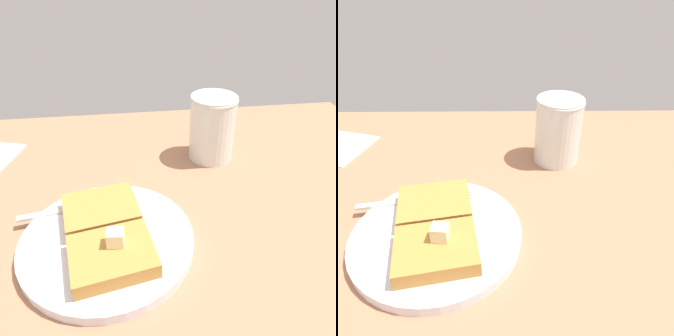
# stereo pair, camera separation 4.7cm
# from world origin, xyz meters

# --- Properties ---
(table_surface) EXTENTS (0.94, 0.94, 0.03)m
(table_surface) POSITION_xyz_m (0.00, 0.00, 0.01)
(table_surface) COLOR #A57050
(table_surface) RESTS_ON ground
(plate) EXTENTS (0.21, 0.21, 0.01)m
(plate) POSITION_xyz_m (0.07, 0.06, 0.04)
(plate) COLOR white
(plate) RESTS_ON table_surface
(toast_slice_left) EXTENTS (0.09, 0.11, 0.02)m
(toast_slice_left) POSITION_xyz_m (0.03, 0.05, 0.05)
(toast_slice_left) COLOR #BC8139
(toast_slice_left) RESTS_ON plate
(toast_slice_middle) EXTENTS (0.09, 0.11, 0.02)m
(toast_slice_middle) POSITION_xyz_m (0.11, 0.06, 0.05)
(toast_slice_middle) COLOR #BE833A
(toast_slice_middle) RESTS_ON plate
(butter_pat_primary) EXTENTS (0.02, 0.02, 0.02)m
(butter_pat_primary) POSITION_xyz_m (0.04, 0.04, 0.07)
(butter_pat_primary) COLOR #F0E9C2
(butter_pat_primary) RESTS_ON toast_slice_left
(fork) EXTENTS (0.04, 0.16, 0.00)m
(fork) POSITION_xyz_m (0.13, 0.09, 0.05)
(fork) COLOR silver
(fork) RESTS_ON plate
(syrup_jar) EXTENTS (0.08, 0.08, 0.11)m
(syrup_jar) POSITION_xyz_m (0.26, -0.12, 0.08)
(syrup_jar) COLOR #461F0D
(syrup_jar) RESTS_ON table_surface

